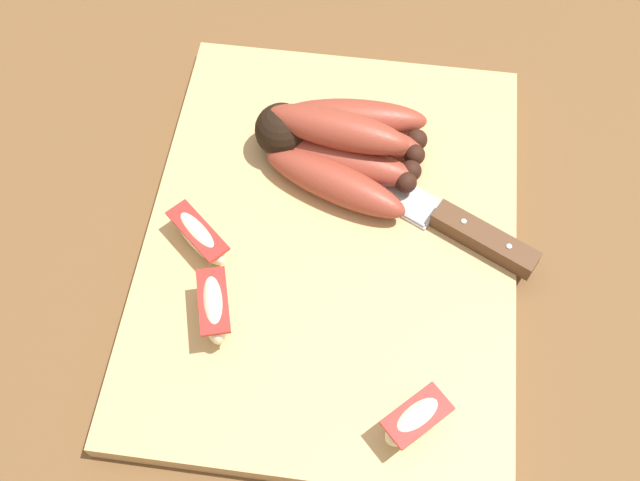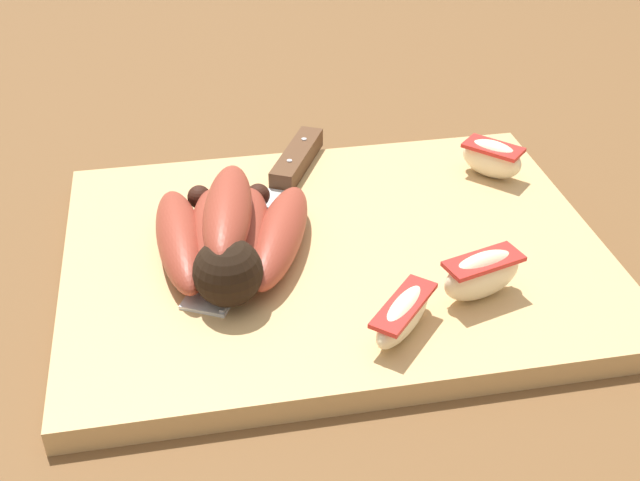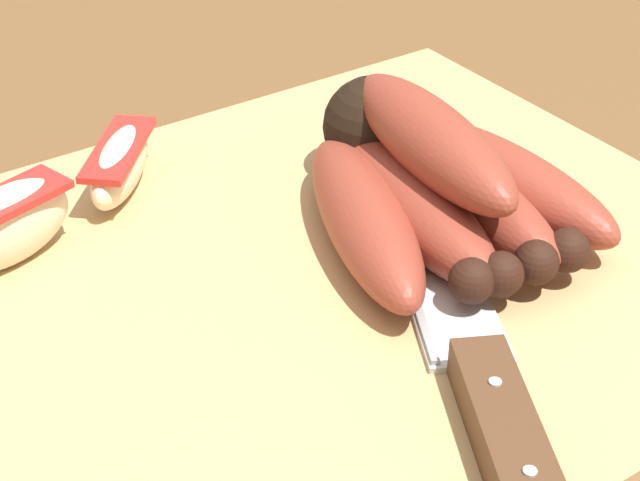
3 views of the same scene
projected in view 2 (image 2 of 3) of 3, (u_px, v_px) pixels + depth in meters
name	position (u px, v px, depth m)	size (l,w,h in m)	color
ground_plane	(347.00, 272.00, 0.67)	(6.00, 6.00, 0.00)	brown
cutting_board	(335.00, 256.00, 0.68)	(0.44, 0.33, 0.02)	tan
banana_bunch	(229.00, 236.00, 0.64)	(0.14, 0.16, 0.06)	black
chefs_knife	(281.00, 186.00, 0.74)	(0.15, 0.26, 0.02)	silver
apple_wedge_near	(492.00, 158.00, 0.75)	(0.06, 0.06, 0.04)	beige
apple_wedge_middle	(482.00, 274.00, 0.60)	(0.07, 0.04, 0.04)	beige
apple_wedge_far	(403.00, 315.00, 0.57)	(0.06, 0.07, 0.03)	beige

